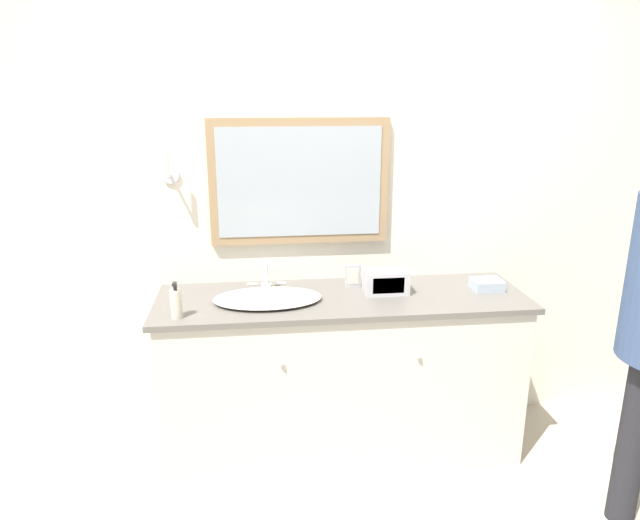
# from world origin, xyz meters

# --- Properties ---
(ground_plane) EXTENTS (14.00, 14.00, 0.00)m
(ground_plane) POSITION_xyz_m (0.00, 0.00, 0.00)
(ground_plane) COLOR #B2A893
(wall_back) EXTENTS (8.00, 0.18, 2.55)m
(wall_back) POSITION_xyz_m (-0.00, 0.64, 1.28)
(wall_back) COLOR silver
(wall_back) RESTS_ON ground_plane
(vanity_counter) EXTENTS (1.92, 0.61, 0.90)m
(vanity_counter) POSITION_xyz_m (0.00, 0.31, 0.45)
(vanity_counter) COLOR beige
(vanity_counter) RESTS_ON ground_plane
(sink_basin) EXTENTS (0.55, 0.39, 0.17)m
(sink_basin) POSITION_xyz_m (-0.39, 0.28, 0.92)
(sink_basin) COLOR silver
(sink_basin) RESTS_ON vanity_counter
(soap_bottle) EXTENTS (0.05, 0.06, 0.18)m
(soap_bottle) POSITION_xyz_m (-0.82, 0.11, 0.97)
(soap_bottle) COLOR beige
(soap_bottle) RESTS_ON vanity_counter
(appliance_box) EXTENTS (0.23, 0.14, 0.12)m
(appliance_box) POSITION_xyz_m (0.24, 0.33, 0.96)
(appliance_box) COLOR #BCBCC1
(appliance_box) RESTS_ON vanity_counter
(picture_frame) EXTENTS (0.09, 0.01, 0.12)m
(picture_frame) POSITION_xyz_m (0.08, 0.45, 0.96)
(picture_frame) COLOR #B2B2B7
(picture_frame) RESTS_ON vanity_counter
(hand_towel_near_sink) EXTENTS (0.16, 0.13, 0.05)m
(hand_towel_near_sink) POSITION_xyz_m (0.79, 0.32, 0.93)
(hand_towel_near_sink) COLOR #A8B7C6
(hand_towel_near_sink) RESTS_ON vanity_counter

